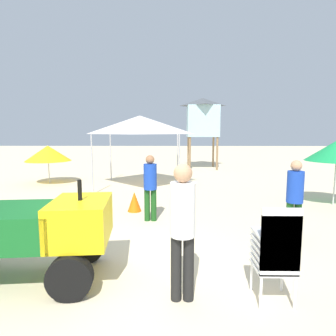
% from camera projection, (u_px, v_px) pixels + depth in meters
% --- Properties ---
extents(ground, '(80.00, 80.00, 0.00)m').
position_uv_depth(ground, '(119.00, 268.00, 4.61)').
color(ground, beige).
extents(utility_cart, '(2.66, 1.51, 1.50)m').
position_uv_depth(utility_cart, '(24.00, 229.00, 4.13)').
color(utility_cart, '#146023').
rests_on(utility_cart, ground).
extents(stacked_plastic_chairs, '(0.48, 0.48, 1.29)m').
position_uv_depth(stacked_plastic_chairs, '(277.00, 248.00, 3.57)').
color(stacked_plastic_chairs, silver).
rests_on(stacked_plastic_chairs, ground).
extents(surfboard_pile, '(2.63, 0.95, 0.24)m').
position_uv_depth(surfboard_pile, '(23.00, 208.00, 7.76)').
color(surfboard_pile, '#268CCC').
rests_on(surfboard_pile, ground).
extents(lifeguard_near_left, '(0.32, 0.32, 1.79)m').
position_uv_depth(lifeguard_near_left, '(183.00, 223.00, 3.63)').
color(lifeguard_near_left, black).
rests_on(lifeguard_near_left, ground).
extents(lifeguard_near_center, '(0.32, 0.32, 1.63)m').
position_uv_depth(lifeguard_near_center, '(150.00, 184.00, 6.97)').
color(lifeguard_near_center, '#194C19').
rests_on(lifeguard_near_center, ground).
extents(lifeguard_far_right, '(0.32, 0.32, 1.63)m').
position_uv_depth(lifeguard_far_right, '(295.00, 195.00, 5.67)').
color(lifeguard_far_right, '#194C19').
rests_on(lifeguard_far_right, ground).
extents(popup_canopy, '(3.09, 3.09, 2.82)m').
position_uv_depth(popup_canopy, '(140.00, 125.00, 11.28)').
color(popup_canopy, '#B2B2B7').
rests_on(popup_canopy, ground).
extents(lifeguard_tower, '(1.98, 1.98, 4.15)m').
position_uv_depth(lifeguard_tower, '(203.00, 117.00, 16.86)').
color(lifeguard_tower, olive).
rests_on(lifeguard_tower, ground).
extents(beach_umbrella_mid, '(1.88, 1.88, 1.61)m').
position_uv_depth(beach_umbrella_mid, '(48.00, 153.00, 12.08)').
color(beach_umbrella_mid, beige).
rests_on(beach_umbrella_mid, ground).
extents(traffic_cone_near, '(0.38, 0.38, 0.55)m').
position_uv_depth(traffic_cone_near, '(134.00, 202.00, 7.90)').
color(traffic_cone_near, orange).
rests_on(traffic_cone_near, ground).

